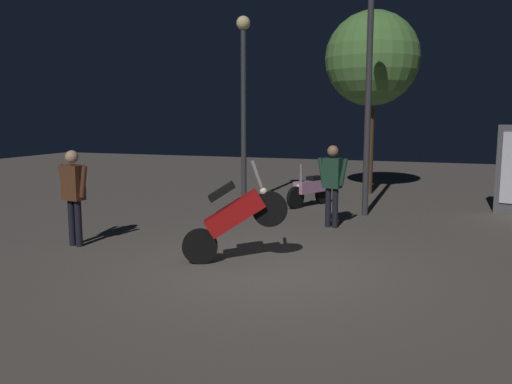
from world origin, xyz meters
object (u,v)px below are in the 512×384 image
(streetlamp_near, at_px, (369,60))
(streetlamp_far, at_px, (244,86))
(person_bystander_far, at_px, (332,179))
(motorcycle_red_foreground, at_px, (234,217))
(person_rider_beside, at_px, (73,189))
(motorcycle_pink_parked_left, at_px, (310,189))

(streetlamp_near, height_order, streetlamp_far, streetlamp_near)
(person_bystander_far, height_order, streetlamp_far, streetlamp_far)
(motorcycle_red_foreground, xyz_separation_m, streetlamp_near, (1.38, 4.75, 2.82))
(motorcycle_red_foreground, height_order, streetlamp_near, streetlamp_near)
(person_rider_beside, height_order, streetlamp_far, streetlamp_far)
(person_bystander_far, bearing_deg, motorcycle_red_foreground, -3.92)
(motorcycle_red_foreground, bearing_deg, streetlamp_far, 85.91)
(motorcycle_red_foreground, bearing_deg, person_rider_beside, 155.16)
(streetlamp_near, xyz_separation_m, streetlamp_far, (-3.29, 0.69, -0.48))
(motorcycle_red_foreground, relative_size, person_bystander_far, 0.95)
(motorcycle_red_foreground, xyz_separation_m, person_rider_beside, (-3.09, 0.08, 0.28))
(motorcycle_pink_parked_left, relative_size, streetlamp_far, 0.32)
(person_rider_beside, bearing_deg, streetlamp_far, -5.54)
(motorcycle_pink_parked_left, bearing_deg, streetlamp_near, 88.63)
(person_bystander_far, height_order, streetlamp_near, streetlamp_near)
(person_rider_beside, bearing_deg, motorcycle_pink_parked_left, -21.56)
(motorcycle_pink_parked_left, height_order, person_bystander_far, person_bystander_far)
(motorcycle_pink_parked_left, bearing_deg, person_rider_beside, -2.18)
(motorcycle_red_foreground, relative_size, motorcycle_pink_parked_left, 1.06)
(motorcycle_red_foreground, height_order, person_rider_beside, person_rider_beside)
(streetlamp_near, bearing_deg, person_bystander_far, -106.63)
(motorcycle_red_foreground, height_order, motorcycle_pink_parked_left, motorcycle_red_foreground)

